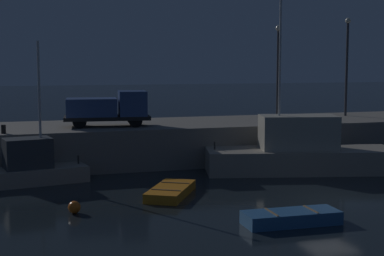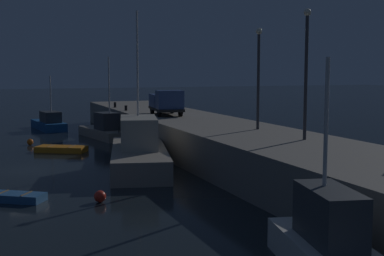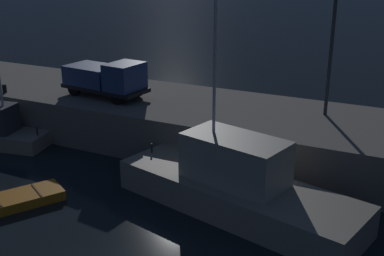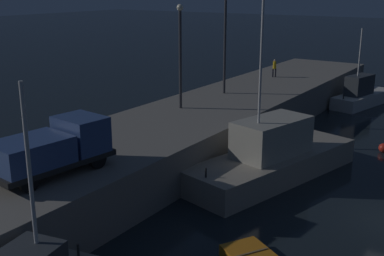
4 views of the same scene
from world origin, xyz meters
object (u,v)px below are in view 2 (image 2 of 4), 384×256
(dinghy_red_small, at_px, (61,149))
(bollard_central, at_px, (115,105))
(fishing_boat_white, at_px, (139,151))
(lamp_post_west, at_px, (258,70))
(bollard_west, at_px, (126,108))
(fishing_trawler_green, at_px, (49,123))
(utility_truck, at_px, (166,102))
(mooring_buoy_near, at_px, (30,142))
(lamp_post_east, at_px, (306,64))
(fishing_boat_blue, at_px, (337,254))
(fishing_trawler_red, at_px, (105,129))
(rowboat_white_mid, at_px, (15,197))
(mooring_buoy_mid, at_px, (100,196))

(dinghy_red_small, bearing_deg, bollard_central, 149.81)
(dinghy_red_small, distance_m, bollard_central, 15.29)
(fishing_boat_white, xyz_separation_m, bollard_central, (-22.52, 3.51, 1.71))
(lamp_post_west, xyz_separation_m, bollard_west, (-19.99, -4.49, -3.90))
(fishing_trawler_green, relative_size, utility_truck, 1.35)
(mooring_buoy_near, relative_size, lamp_post_east, 0.07)
(bollard_central, bearing_deg, mooring_buoy_near, -50.90)
(mooring_buoy_near, relative_size, bollard_west, 1.10)
(fishing_boat_blue, relative_size, utility_truck, 1.42)
(utility_truck, bearing_deg, fishing_trawler_red, -142.47)
(rowboat_white_mid, bearing_deg, lamp_post_east, 83.86)
(mooring_buoy_near, bearing_deg, rowboat_white_mid, -6.22)
(rowboat_white_mid, height_order, lamp_post_east, lamp_post_east)
(lamp_post_east, bearing_deg, fishing_trawler_red, -164.82)
(mooring_buoy_near, xyz_separation_m, lamp_post_east, (22.82, 14.18, 6.89))
(dinghy_red_small, xyz_separation_m, bollard_west, (-8.24, 7.61, 2.68))
(rowboat_white_mid, distance_m, lamp_post_west, 18.29)
(dinghy_red_small, distance_m, bollard_west, 11.53)
(rowboat_white_mid, height_order, mooring_buoy_near, mooring_buoy_near)
(mooring_buoy_near, distance_m, lamp_post_east, 27.74)
(fishing_trawler_red, xyz_separation_m, mooring_buoy_mid, (25.35, -5.54, -0.56))
(fishing_trawler_red, relative_size, utility_truck, 1.45)
(fishing_trawler_green, height_order, utility_truck, fishing_trawler_green)
(bollard_central, bearing_deg, fishing_trawler_red, -23.28)
(lamp_post_east, distance_m, utility_truck, 19.71)
(fishing_trawler_green, distance_m, rowboat_white_mid, 33.60)
(utility_truck, bearing_deg, bollard_central, -169.17)
(fishing_boat_white, bearing_deg, lamp_post_west, 74.48)
(fishing_boat_white, distance_m, dinghy_red_small, 10.39)
(rowboat_white_mid, bearing_deg, bollard_west, 153.51)
(fishing_boat_blue, height_order, fishing_trawler_green, fishing_boat_blue)
(fishing_boat_blue, xyz_separation_m, utility_truck, (-32.43, 5.07, 2.88))
(lamp_post_west, bearing_deg, fishing_boat_white, -105.52)
(lamp_post_west, xyz_separation_m, utility_truck, (-13.34, -2.35, -2.95))
(fishing_boat_blue, xyz_separation_m, dinghy_red_small, (-30.84, -4.68, -0.74))
(fishing_boat_blue, bearing_deg, lamp_post_east, 150.71)
(fishing_trawler_red, height_order, utility_truck, fishing_trawler_red)
(dinghy_red_small, distance_m, utility_truck, 10.52)
(mooring_buoy_mid, height_order, bollard_central, bollard_central)
(mooring_buoy_near, xyz_separation_m, bollard_central, (-7.89, 9.70, 2.66))
(fishing_trawler_red, bearing_deg, mooring_buoy_mid, -12.32)
(fishing_trawler_red, relative_size, lamp_post_east, 1.10)
(rowboat_white_mid, distance_m, bollard_central, 31.45)
(dinghy_red_small, height_order, lamp_post_east, lamp_post_east)
(fishing_boat_white, height_order, lamp_post_east, fishing_boat_white)
(rowboat_white_mid, relative_size, lamp_post_east, 0.43)
(fishing_boat_white, distance_m, rowboat_white_mid, 10.69)
(fishing_boat_white, height_order, bollard_west, fishing_boat_white)
(lamp_post_west, xyz_separation_m, bollard_central, (-24.75, -4.53, -3.87))
(mooring_buoy_near, height_order, lamp_post_east, lamp_post_east)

